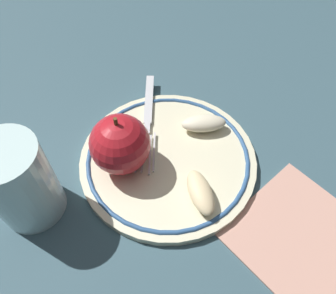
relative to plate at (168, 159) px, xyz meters
The scene contains 8 objects.
ground_plane 0.03m from the plate, 43.70° to the right, with size 2.00×2.00×0.00m, color #395762.
plate is the anchor object (origin of this frame).
apple_red_whole 0.08m from the plate, 30.47° to the right, with size 0.08×0.08×0.09m.
apple_slice_front 0.08m from the plate, 83.20° to the left, with size 0.06×0.03×0.02m, color beige.
apple_slice_back 0.07m from the plate, behind, with size 0.06×0.03×0.02m, color beige.
fork 0.08m from the plate, 106.76° to the right, with size 0.13×0.15×0.00m.
drinking_glass 0.19m from the plate, 17.63° to the right, with size 0.08×0.08×0.12m, color silver.
napkin_folded 0.20m from the plate, 105.90° to the left, with size 0.15×0.15×0.01m, color tan.
Camera 1 is at (0.15, 0.21, 0.38)m, focal length 35.00 mm.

